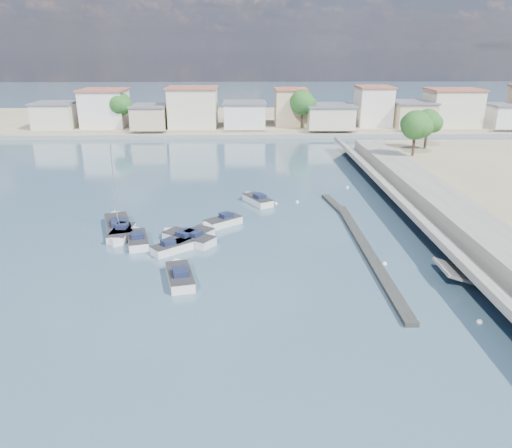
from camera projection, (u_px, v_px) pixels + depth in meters
The scene contains 17 objects.
ground at pixel (273, 174), 73.82m from camera, with size 400.00×400.00×0.00m, color #294052.
seawall_walkway at pixel (478, 231), 48.53m from camera, with size 5.00×90.00×1.80m, color slate.
breakwater at pixel (359, 240), 48.22m from camera, with size 2.00×31.02×0.35m.
far_shore_land at pixel (261, 120), 122.53m from camera, with size 160.00×40.00×1.40m, color gray.
far_shore_quay at pixel (264, 136), 102.86m from camera, with size 160.00×2.50×0.80m, color slate.
far_town at pixel (313, 110), 107.16m from camera, with size 113.01×12.80×8.35m.
shore_trees at pixel (307, 108), 98.38m from camera, with size 74.56×38.32×7.92m.
motorboat_a at pixel (180, 276), 40.21m from camera, with size 2.93×5.36×1.48m.
motorboat_b at pixel (174, 248), 45.85m from camera, with size 3.90×3.58×1.48m.
motorboat_c at pixel (187, 238), 48.13m from camera, with size 5.44×4.65×1.48m.
motorboat_d at pixel (221, 222), 52.35m from camera, with size 4.19×3.84×1.48m.
motorboat_e at pixel (137, 239), 47.77m from camera, with size 2.89×5.10×1.48m.
motorboat_f at pixel (257, 200), 60.01m from camera, with size 3.75×4.84×1.48m.
motorboat_g at pixel (121, 234), 49.03m from camera, with size 1.95×5.01×1.48m.
motorboat_h at pixel (192, 237), 48.33m from camera, with size 4.80×5.42×1.48m.
sailboat at pixel (118, 225), 51.46m from camera, with size 4.34×7.61×9.00m.
mooring_buoys at pixel (351, 236), 49.64m from camera, with size 12.67×34.81×0.41m.
Camera 1 is at (-4.22, -31.93, 17.87)m, focal length 35.00 mm.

